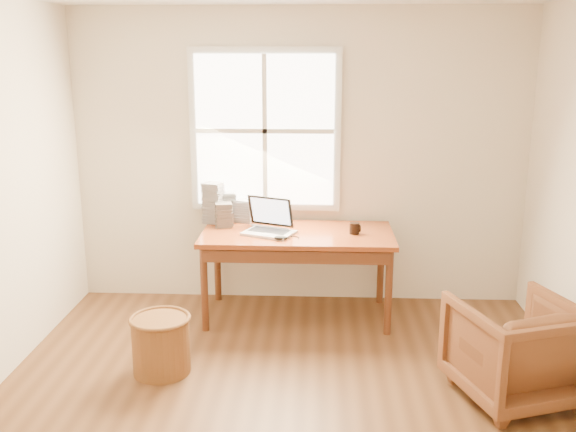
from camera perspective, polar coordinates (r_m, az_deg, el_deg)
name	(u,v)px	position (r m, az deg, el deg)	size (l,w,h in m)	color
room_shell	(284,214)	(3.65, -0.34, 0.15)	(4.04, 4.54, 2.64)	brown
desk	(297,234)	(5.38, 0.85, -1.65)	(1.60, 0.80, 0.04)	brown
armchair	(516,349)	(4.50, 19.57, -11.12)	(0.72, 0.74, 0.68)	brown
wicker_stool	(161,345)	(4.71, -11.21, -11.20)	(0.41, 0.41, 0.41)	brown
laptop	(269,216)	(5.28, -1.71, 0.00)	(0.41, 0.43, 0.31)	silver
mouse	(281,238)	(5.14, -0.64, -1.96)	(0.11, 0.07, 0.04)	black
coffee_mug	(354,228)	(5.34, 5.92, -1.09)	(0.08, 0.08, 0.09)	black
cd_stack_a	(229,207)	(5.73, -5.31, 0.84)	(0.13, 0.12, 0.26)	#B1B8BD
cd_stack_b	(224,215)	(5.54, -5.72, 0.11)	(0.14, 0.12, 0.21)	#28282D
cd_stack_c	(213,203)	(5.66, -6.66, 1.14)	(0.16, 0.14, 0.36)	#A8A7B5
cd_stack_d	(245,211)	(5.70, -3.86, 0.48)	(0.16, 0.14, 0.20)	silver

